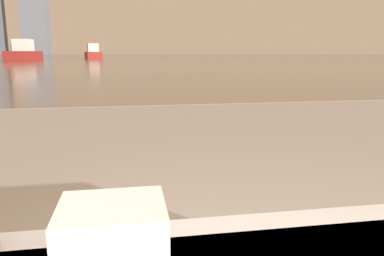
{
  "coord_description": "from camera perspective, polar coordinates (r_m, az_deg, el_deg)",
  "views": [
    {
      "loc": [
        -0.32,
        -0.04,
        1.02
      ],
      "look_at": [
        0.08,
        2.24,
        0.54
      ],
      "focal_mm": 35.0,
      "sensor_mm": 36.0,
      "label": 1
    }
  ],
  "objects": [
    {
      "name": "towel_stack",
      "position": [
        0.9,
        -11.94,
        -16.07
      ],
      "size": [
        0.24,
        0.21,
        0.16
      ],
      "color": "white",
      "rests_on": "bathtub"
    },
    {
      "name": "harbor_water",
      "position": [
        62.05,
        -9.63,
        10.56
      ],
      "size": [
        180.0,
        110.0,
        0.01
      ],
      "color": "gray",
      "rests_on": "ground_plane"
    },
    {
      "name": "harbor_boat_0",
      "position": [
        60.33,
        -25.02,
        10.29
      ],
      "size": [
        4.13,
        5.5,
        1.98
      ],
      "color": "navy",
      "rests_on": "harbor_water"
    },
    {
      "name": "harbor_boat_1",
      "position": [
        50.23,
        -14.84,
        10.9
      ],
      "size": [
        2.65,
        5.37,
        1.93
      ],
      "color": "maroon",
      "rests_on": "harbor_water"
    },
    {
      "name": "harbor_boat_2",
      "position": [
        41.19,
        -24.23,
        10.3
      ],
      "size": [
        2.43,
        5.87,
        2.15
      ],
      "color": "maroon",
      "rests_on": "harbor_water"
    }
  ]
}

